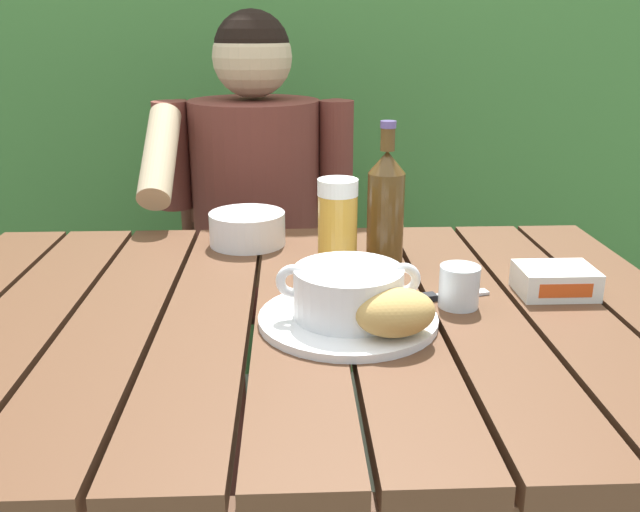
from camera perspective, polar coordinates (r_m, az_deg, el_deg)
The scene contains 13 objects.
dining_table at distance 1.10m, azimuth -1.82°, elevation -9.30°, with size 1.23×0.88×0.77m.
hedge_backdrop at distance 2.57m, azimuth 0.33°, elevation 18.19°, with size 2.98×0.98×2.48m.
chair_near_diner at distance 1.97m, azimuth -4.88°, elevation -1.95°, with size 0.48×0.41×0.99m.
person_eating at distance 1.72m, azimuth -5.42°, elevation 2.82°, with size 0.48×0.47×1.22m.
serving_plate at distance 1.01m, azimuth 2.33°, elevation -5.24°, with size 0.26×0.26×0.01m.
soup_bowl at distance 0.99m, azimuth 2.37°, elevation -2.90°, with size 0.21×0.16×0.08m.
bread_roll at distance 0.94m, azimuth 6.29°, elevation -4.69°, with size 0.13×0.11×0.06m.
beer_glass at distance 1.18m, azimuth 1.47°, elevation 2.46°, with size 0.07×0.07×0.17m.
beer_bottle at distance 1.23m, azimuth 5.49°, elevation 4.14°, with size 0.07×0.07×0.26m.
water_glass_small at distance 1.07m, azimuth 11.54°, elevation -2.56°, with size 0.06×0.06×0.07m.
butter_tub at distance 1.17m, azimuth 18.98°, elevation -1.95°, with size 0.12×0.09×0.05m.
table_knife at distance 1.11m, azimuth 9.43°, elevation -3.38°, with size 0.16×0.06×0.01m.
diner_bowl at distance 1.36m, azimuth -6.06°, elevation 2.29°, with size 0.15×0.15×0.06m.
Camera 1 is at (-0.01, -0.97, 1.18)m, focal length 38.48 mm.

